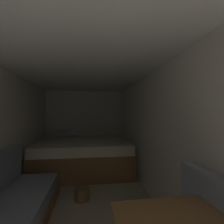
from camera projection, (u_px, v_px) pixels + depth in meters
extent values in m
plane|color=#B2A893|center=(80.00, 209.00, 2.37)|extent=(7.19, 7.19, 0.00)
cube|color=silver|center=(85.00, 125.00, 4.98)|extent=(2.37, 0.05, 2.06)
cube|color=silver|center=(157.00, 136.00, 2.54)|extent=(0.05, 5.19, 2.06)
cube|color=white|center=(80.00, 65.00, 2.39)|extent=(2.37, 5.19, 0.05)
cube|color=olive|center=(84.00, 159.00, 4.03)|extent=(2.15, 1.75, 0.52)
cube|color=beige|center=(84.00, 144.00, 4.03)|extent=(2.11, 1.71, 0.20)
ellipsoid|color=white|center=(67.00, 134.00, 4.62)|extent=(0.54, 0.32, 0.17)
cylinder|color=olive|center=(82.00, 194.00, 2.64)|extent=(0.24, 0.24, 0.19)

